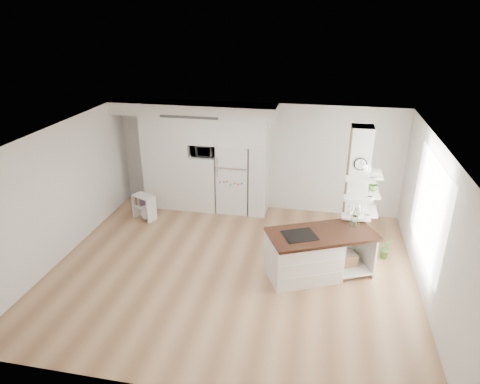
{
  "coord_description": "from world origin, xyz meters",
  "views": [
    {
      "loc": [
        1.56,
        -6.97,
        4.73
      ],
      "look_at": [
        -0.02,
        0.9,
        1.28
      ],
      "focal_mm": 32.0,
      "sensor_mm": 36.0,
      "label": 1
    }
  ],
  "objects_px": {
    "refrigerator": "(234,178)",
    "floor_plant_a": "(386,248)",
    "kitchen_island": "(309,254)",
    "bookshelf": "(145,209)"
  },
  "relations": [
    {
      "from": "refrigerator",
      "to": "bookshelf",
      "type": "xyz_separation_m",
      "value": [
        -2.01,
        -0.93,
        -0.6
      ]
    },
    {
      "from": "floor_plant_a",
      "to": "kitchen_island",
      "type": "bearing_deg",
      "value": -148.44
    },
    {
      "from": "kitchen_island",
      "to": "floor_plant_a",
      "type": "bearing_deg",
      "value": 6.64
    },
    {
      "from": "refrigerator",
      "to": "floor_plant_a",
      "type": "bearing_deg",
      "value": -24.96
    },
    {
      "from": "refrigerator",
      "to": "floor_plant_a",
      "type": "distance_m",
      "value": 3.94
    },
    {
      "from": "refrigerator",
      "to": "bookshelf",
      "type": "distance_m",
      "value": 2.3
    },
    {
      "from": "refrigerator",
      "to": "kitchen_island",
      "type": "relative_size",
      "value": 0.8
    },
    {
      "from": "kitchen_island",
      "to": "bookshelf",
      "type": "height_order",
      "value": "kitchen_island"
    },
    {
      "from": "refrigerator",
      "to": "kitchen_island",
      "type": "xyz_separation_m",
      "value": [
        2.0,
        -2.58,
        -0.41
      ]
    },
    {
      "from": "refrigerator",
      "to": "floor_plant_a",
      "type": "relative_size",
      "value": 3.71
    }
  ]
}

